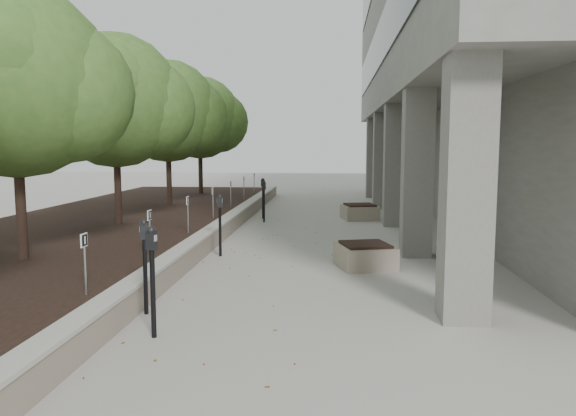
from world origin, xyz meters
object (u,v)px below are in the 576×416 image
(parking_meter_2, at_px, (145,267))
(parking_meter_4, at_px, (264,202))
(crabapple_tree_3, at_px, (116,129))
(planter_front, at_px, (365,255))
(crabapple_tree_2, at_px, (16,122))
(crabapple_tree_5, at_px, (200,135))
(parking_meter_5, at_px, (263,198))
(parking_meter_3, at_px, (220,225))
(parking_meter_1, at_px, (153,282))
(crabapple_tree_4, at_px, (168,133))
(planter_back, at_px, (360,212))

(parking_meter_2, xyz_separation_m, parking_meter_4, (0.56, 10.58, -0.04))
(crabapple_tree_3, xyz_separation_m, parking_meter_2, (3.25, -7.11, -2.36))
(parking_meter_4, bearing_deg, planter_front, -57.34)
(crabapple_tree_2, bearing_deg, parking_meter_2, -33.01)
(crabapple_tree_5, bearing_deg, parking_meter_5, -57.03)
(parking_meter_2, xyz_separation_m, parking_meter_3, (0.24, 4.65, -0.01))
(crabapple_tree_3, bearing_deg, parking_meter_5, 50.04)
(crabapple_tree_5, distance_m, parking_meter_5, 7.13)
(parking_meter_1, bearing_deg, parking_meter_2, 133.84)
(crabapple_tree_4, distance_m, planter_back, 7.71)
(parking_meter_2, distance_m, parking_meter_4, 10.60)
(parking_meter_3, distance_m, planter_back, 7.87)
(parking_meter_1, distance_m, planter_front, 5.75)
(parking_meter_2, relative_size, parking_meter_3, 1.02)
(parking_meter_1, bearing_deg, planter_back, 94.42)
(crabapple_tree_4, height_order, parking_meter_1, crabapple_tree_4)
(crabapple_tree_2, xyz_separation_m, parking_meter_5, (3.66, 9.36, -2.38))
(crabapple_tree_3, bearing_deg, planter_front, -26.17)
(parking_meter_2, height_order, parking_meter_4, parking_meter_2)
(planter_back, bearing_deg, crabapple_tree_2, -127.02)
(crabapple_tree_4, relative_size, parking_meter_4, 3.78)
(crabapple_tree_2, xyz_separation_m, planter_front, (6.91, 1.60, -2.85))
(crabapple_tree_4, xyz_separation_m, parking_meter_5, (3.66, -0.64, -2.38))
(crabapple_tree_5, height_order, parking_meter_1, crabapple_tree_5)
(parking_meter_2, height_order, parking_meter_3, parking_meter_2)
(crabapple_tree_5, distance_m, planter_front, 15.34)
(crabapple_tree_4, bearing_deg, crabapple_tree_5, 90.00)
(planter_front, bearing_deg, planter_back, 88.28)
(parking_meter_1, distance_m, parking_meter_4, 11.63)
(crabapple_tree_3, relative_size, parking_meter_5, 3.66)
(parking_meter_1, height_order, planter_back, parking_meter_1)
(crabapple_tree_2, relative_size, crabapple_tree_4, 1.00)
(crabapple_tree_3, height_order, planter_front, crabapple_tree_3)
(crabapple_tree_3, height_order, crabapple_tree_4, same)
(parking_meter_2, height_order, parking_meter_5, parking_meter_2)
(crabapple_tree_5, bearing_deg, parking_meter_1, -78.42)
(parking_meter_4, relative_size, planter_back, 1.20)
(parking_meter_2, bearing_deg, crabapple_tree_4, 85.76)
(parking_meter_5, bearing_deg, parking_meter_4, -73.00)
(parking_meter_1, height_order, parking_meter_3, parking_meter_1)
(planter_front, bearing_deg, parking_meter_1, -123.87)
(crabapple_tree_5, xyz_separation_m, parking_meter_5, (3.66, -5.64, -2.38))
(planter_front, distance_m, planter_back, 7.89)
(parking_meter_1, relative_size, parking_meter_3, 1.05)
(crabapple_tree_2, distance_m, parking_meter_2, 4.54)
(crabapple_tree_4, relative_size, planter_front, 4.72)
(parking_meter_2, relative_size, planter_back, 1.28)
(crabapple_tree_2, bearing_deg, parking_meter_1, -40.31)
(parking_meter_3, bearing_deg, planter_front, -20.66)
(crabapple_tree_4, distance_m, planter_front, 11.24)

